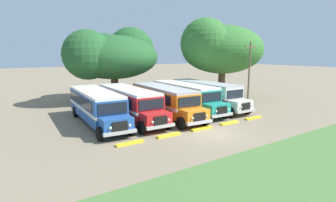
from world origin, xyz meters
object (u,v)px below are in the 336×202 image
object	(u,v)px
parked_bus_slot_0	(97,105)
broad_shade_tree	(112,55)
parked_bus_slot_2	(164,100)
utility_pole	(249,71)
parked_bus_slot_3	(185,96)
parked_bus_slot_4	(206,93)
secondary_tree	(217,48)
parked_bus_slot_1	(129,102)

from	to	relation	value
parked_bus_slot_0	broad_shade_tree	distance (m)	12.54
parked_bus_slot_2	utility_pole	bearing A→B (deg)	91.08
parked_bus_slot_0	parked_bus_slot_3	world-z (taller)	same
parked_bus_slot_4	broad_shade_tree	size ratio (longest dim) A/B	0.86
broad_shade_tree	parked_bus_slot_3	bearing A→B (deg)	-70.45
secondary_tree	parked_bus_slot_1	bearing A→B (deg)	-161.53
secondary_tree	parked_bus_slot_4	bearing A→B (deg)	-141.66
parked_bus_slot_3	parked_bus_slot_4	bearing A→B (deg)	92.44
parked_bus_slot_1	broad_shade_tree	world-z (taller)	broad_shade_tree
parked_bus_slot_3	utility_pole	world-z (taller)	utility_pole
parked_bus_slot_2	broad_shade_tree	bearing A→B (deg)	-172.84
secondary_tree	parked_bus_slot_0	bearing A→B (deg)	-164.87
parked_bus_slot_1	parked_bus_slot_0	bearing A→B (deg)	-91.52
secondary_tree	broad_shade_tree	bearing A→B (deg)	159.19
parked_bus_slot_1	broad_shade_tree	bearing A→B (deg)	167.44
parked_bus_slot_2	utility_pole	xyz separation A→B (m)	(11.40, -0.65, 2.32)
broad_shade_tree	utility_pole	bearing A→B (deg)	-44.76
parked_bus_slot_4	parked_bus_slot_3	bearing A→B (deg)	-89.36
parked_bus_slot_2	parked_bus_slot_4	size ratio (longest dim) A/B	1.01
parked_bus_slot_3	broad_shade_tree	size ratio (longest dim) A/B	0.86
parked_bus_slot_2	parked_bus_slot_4	xyz separation A→B (m)	(6.07, 0.80, 0.00)
parked_bus_slot_0	parked_bus_slot_4	world-z (taller)	same
utility_pole	parked_bus_slot_2	bearing A→B (deg)	176.74
parked_bus_slot_2	broad_shade_tree	size ratio (longest dim) A/B	0.87
broad_shade_tree	utility_pole	world-z (taller)	broad_shade_tree
parked_bus_slot_0	utility_pole	world-z (taller)	utility_pole
parked_bus_slot_2	secondary_tree	world-z (taller)	secondary_tree
parked_bus_slot_1	parked_bus_slot_3	xyz separation A→B (m)	(6.52, 0.10, 0.00)
parked_bus_slot_4	secondary_tree	size ratio (longest dim) A/B	0.88
parked_bus_slot_3	parked_bus_slot_4	world-z (taller)	same
parked_bus_slot_1	broad_shade_tree	size ratio (longest dim) A/B	0.86
broad_shade_tree	parked_bus_slot_2	bearing A→B (deg)	-87.18
parked_bus_slot_3	parked_bus_slot_4	size ratio (longest dim) A/B	1.00
parked_bus_slot_4	parked_bus_slot_0	bearing A→B (deg)	-89.55
parked_bus_slot_1	broad_shade_tree	xyz separation A→B (m)	(2.83, 10.49, 4.18)
broad_shade_tree	secondary_tree	size ratio (longest dim) A/B	1.03
parked_bus_slot_0	parked_bus_slot_2	xyz separation A→B (m)	(6.40, -0.93, 0.00)
parked_bus_slot_0	broad_shade_tree	world-z (taller)	broad_shade_tree
parked_bus_slot_3	broad_shade_tree	distance (m)	11.79
broad_shade_tree	secondary_tree	bearing A→B (deg)	-20.81
parked_bus_slot_2	parked_bus_slot_0	bearing A→B (deg)	-93.97
parked_bus_slot_0	parked_bus_slot_3	distance (m)	9.54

